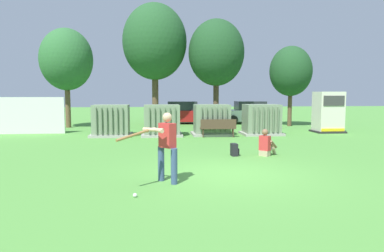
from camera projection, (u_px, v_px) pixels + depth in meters
name	position (u px, v px, depth m)	size (l,w,h in m)	color
ground_plane	(230.00, 174.00, 9.63)	(96.00, 96.00, 0.00)	#51933D
fence_panel	(19.00, 116.00, 18.97)	(4.80, 0.12, 2.00)	silver
transformer_west	(111.00, 121.00, 18.01)	(2.10, 1.70, 1.62)	#9E9B93
transformer_mid_west	(162.00, 121.00, 18.11)	(2.10, 1.70, 1.62)	#9E9B93
transformer_mid_east	(212.00, 120.00, 18.48)	(2.10, 1.70, 1.62)	#9E9B93
transformer_east	(261.00, 120.00, 18.64)	(2.10, 1.70, 1.62)	#9E9B93
generator_enclosure	(328.00, 112.00, 19.72)	(1.60, 1.40, 2.30)	#262626
park_bench	(218.00, 127.00, 17.54)	(1.81, 0.45, 0.92)	#4C3828
batter	(166.00, 144.00, 8.55)	(1.39, 1.24, 1.74)	#384C75
sports_ball	(135.00, 195.00, 7.43)	(0.09, 0.09, 0.09)	white
seated_spectator	(266.00, 145.00, 12.38)	(0.75, 0.73, 0.96)	tan
backpack	(234.00, 150.00, 12.33)	(0.28, 0.33, 0.44)	black
tree_left	(66.00, 60.00, 22.23)	(3.31, 3.31, 6.33)	brown
tree_center_left	(155.00, 42.00, 23.52)	(4.31, 4.31, 8.24)	brown
tree_center_right	(216.00, 53.00, 23.43)	(3.75, 3.75, 7.16)	#4C3828
tree_right	(291.00, 71.00, 23.30)	(2.80, 2.80, 5.35)	brown
parked_car_leftmost	(181.00, 113.00, 25.49)	(4.29, 2.10, 1.62)	maroon
parked_car_left_of_center	(248.00, 113.00, 25.98)	(4.20, 1.93, 1.62)	silver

